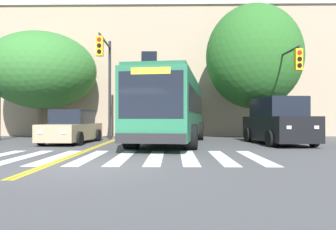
# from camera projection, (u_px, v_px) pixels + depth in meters

# --- Properties ---
(ground_plane) EXTENTS (120.00, 120.00, 0.00)m
(ground_plane) POSITION_uv_depth(u_px,v_px,m) (83.00, 167.00, 8.57)
(ground_plane) COLOR #4C4C4F
(crosswalk) EXTENTS (10.30, 4.20, 0.01)m
(crosswalk) POSITION_uv_depth(u_px,v_px,m) (106.00, 157.00, 10.76)
(crosswalk) COLOR white
(crosswalk) RESTS_ON ground
(lane_line_yellow_inner) EXTENTS (0.12, 36.00, 0.01)m
(lane_line_yellow_inner) POSITION_uv_depth(u_px,v_px,m) (127.00, 135.00, 24.78)
(lane_line_yellow_inner) COLOR gold
(lane_line_yellow_inner) RESTS_ON ground
(lane_line_yellow_outer) EXTENTS (0.12, 36.00, 0.01)m
(lane_line_yellow_outer) POSITION_uv_depth(u_px,v_px,m) (129.00, 135.00, 24.78)
(lane_line_yellow_outer) COLOR gold
(lane_line_yellow_outer) RESTS_ON ground
(city_bus) EXTENTS (4.01, 11.19, 3.34)m
(city_bus) POSITION_uv_depth(u_px,v_px,m) (172.00, 108.00, 16.81)
(city_bus) COLOR #28704C
(city_bus) RESTS_ON ground
(car_tan_near_lane) EXTENTS (2.29, 4.86, 1.71)m
(car_tan_near_lane) POSITION_uv_depth(u_px,v_px,m) (72.00, 128.00, 16.84)
(car_tan_near_lane) COLOR tan
(car_tan_near_lane) RESTS_ON ground
(car_black_far_lane) EXTENTS (2.56, 5.27, 2.29)m
(car_black_far_lane) POSITION_uv_depth(u_px,v_px,m) (278.00, 122.00, 16.15)
(car_black_far_lane) COLOR black
(car_black_far_lane) RESTS_ON ground
(car_white_behind_bus) EXTENTS (2.11, 4.17, 1.83)m
(car_white_behind_bus) POSITION_uv_depth(u_px,v_px,m) (175.00, 123.00, 26.97)
(car_white_behind_bus) COLOR white
(car_white_behind_bus) RESTS_ON ground
(traffic_light_near_corner) EXTENTS (0.39, 3.50, 5.22)m
(traffic_light_near_corner) POSITION_uv_depth(u_px,v_px,m) (284.00, 77.00, 17.22)
(traffic_light_near_corner) COLOR #28282D
(traffic_light_near_corner) RESTS_ON ground
(traffic_light_overhead) EXTENTS (0.37, 3.45, 5.92)m
(traffic_light_overhead) POSITION_uv_depth(u_px,v_px,m) (106.00, 70.00, 18.35)
(traffic_light_overhead) COLOR #28282D
(traffic_light_overhead) RESTS_ON ground
(street_tree_curbside_large) EXTENTS (5.98, 5.89, 8.28)m
(street_tree_curbside_large) POSITION_uv_depth(u_px,v_px,m) (254.00, 57.00, 20.15)
(street_tree_curbside_large) COLOR brown
(street_tree_curbside_large) RESTS_ON ground
(street_tree_curbside_small) EXTENTS (9.67, 9.67, 6.77)m
(street_tree_curbside_small) POSITION_uv_depth(u_px,v_px,m) (42.00, 71.00, 20.97)
(street_tree_curbside_small) COLOR brown
(street_tree_curbside_small) RESTS_ON ground
(building_facade) EXTENTS (40.28, 8.77, 10.07)m
(building_facade) POSITION_uv_depth(u_px,v_px,m) (153.00, 74.00, 27.58)
(building_facade) COLOR tan
(building_facade) RESTS_ON ground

